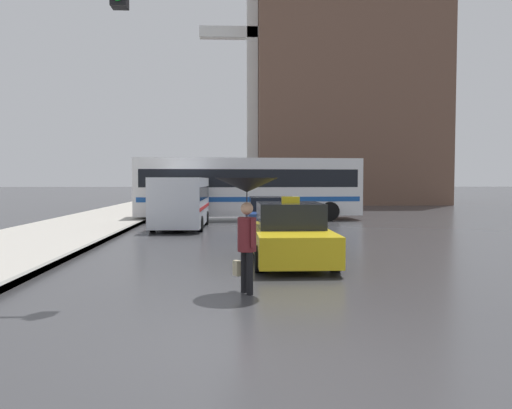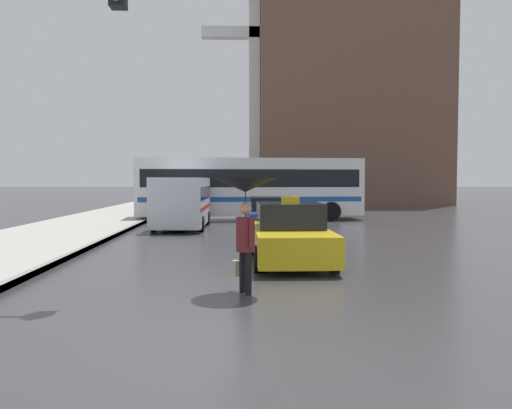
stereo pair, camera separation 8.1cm
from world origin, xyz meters
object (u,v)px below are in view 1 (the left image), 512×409
object	(u,v)px
city_bus	(248,186)
traffic_light	(10,54)
sedan_red	(272,219)
monument_cross	(252,70)
taxi	(290,235)
ambulance_van	(181,200)
pedestrian_with_umbrella	(247,199)

from	to	relation	value
city_bus	traffic_light	distance (m)	17.74
sedan_red	city_bus	xyz separation A→B (m)	(-0.57, 8.25, 1.08)
monument_cross	taxi	bearing A→B (deg)	-90.59
city_bus	monument_cross	size ratio (longest dim) A/B	0.59
ambulance_van	city_bus	world-z (taller)	city_bus
taxi	pedestrian_with_umbrella	bearing A→B (deg)	70.90
city_bus	pedestrian_with_umbrella	size ratio (longest dim) A/B	5.54
sedan_red	ambulance_van	size ratio (longest dim) A/B	0.75
sedan_red	monument_cross	world-z (taller)	monument_cross
traffic_light	ambulance_van	bearing A→B (deg)	82.62
ambulance_van	traffic_light	xyz separation A→B (m)	(-1.64, -12.63, 3.02)
ambulance_van	city_bus	size ratio (longest dim) A/B	0.46
taxi	sedan_red	distance (m)	5.17
sedan_red	city_bus	bearing A→B (deg)	-86.04
sedan_red	ambulance_van	bearing A→B (deg)	-47.58
city_bus	traffic_light	size ratio (longest dim) A/B	1.89
taxi	traffic_light	world-z (taller)	traffic_light
taxi	traffic_light	size ratio (longest dim) A/B	0.69
taxi	ambulance_van	size ratio (longest dim) A/B	0.79
sedan_red	monument_cross	distance (m)	26.71
taxi	sedan_red	world-z (taller)	taxi
city_bus	monument_cross	xyz separation A→B (m)	(0.90, 16.28, 9.49)
sedan_red	pedestrian_with_umbrella	xyz separation A→B (m)	(-1.18, -8.63, 1.03)
sedan_red	pedestrian_with_umbrella	distance (m)	8.77
traffic_light	monument_cross	world-z (taller)	monument_cross
sedan_red	monument_cross	xyz separation A→B (m)	(0.33, 24.53, 10.57)
sedan_red	ambulance_van	xyz separation A→B (m)	(-3.60, 3.94, 0.52)
taxi	pedestrian_with_umbrella	xyz separation A→B (m)	(-1.20, -3.46, 1.04)
taxi	monument_cross	xyz separation A→B (m)	(0.31, 29.70, 10.58)
taxi	traffic_light	bearing A→B (deg)	33.80
sedan_red	monument_cross	bearing A→B (deg)	-90.77
sedan_red	pedestrian_with_umbrella	bearing A→B (deg)	82.25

